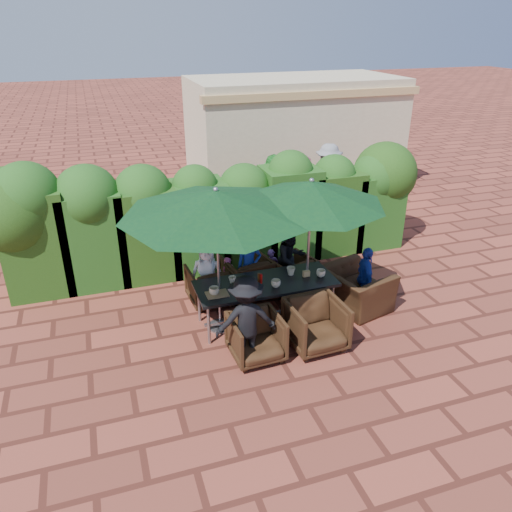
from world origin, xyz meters
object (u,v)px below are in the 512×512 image
object	(u,v)px
dining_table	(266,286)
chair_end_right	(356,283)
umbrella_right	(311,193)
chair_far_right	(291,272)
chair_near_left	(256,335)
chair_far_left	(209,283)
umbrella_left	(216,203)
chair_far_mid	(247,274)
chair_near_right	(316,323)

from	to	relation	value
dining_table	chair_end_right	xyz separation A→B (m)	(1.67, -0.08, -0.19)
dining_table	umbrella_right	xyz separation A→B (m)	(0.76, 0.03, 1.54)
chair_far_right	chair_near_left	distance (m)	2.18
dining_table	umbrella_right	size ratio (longest dim) A/B	0.95
chair_near_left	umbrella_right	bearing A→B (deg)	34.36
dining_table	chair_far_left	distance (m)	1.23
chair_end_right	umbrella_left	bearing A→B (deg)	72.18
chair_near_left	chair_far_left	bearing A→B (deg)	95.57
chair_far_mid	umbrella_left	bearing A→B (deg)	41.26
umbrella_right	chair_near_right	world-z (taller)	umbrella_right
umbrella_right	chair_end_right	world-z (taller)	umbrella_right
umbrella_left	dining_table	bearing A→B (deg)	-3.85
umbrella_right	chair_near_right	size ratio (longest dim) A/B	2.86
umbrella_right	chair_far_mid	size ratio (longest dim) A/B	3.01
chair_far_mid	chair_near_left	world-z (taller)	chair_far_mid
chair_far_mid	chair_near_right	xyz separation A→B (m)	(0.53, -1.94, 0.02)
chair_near_right	chair_end_right	distance (m)	1.44
umbrella_right	chair_near_right	bearing A→B (deg)	-104.53
umbrella_right	chair_near_right	distance (m)	2.04
umbrella_right	chair_far_right	size ratio (longest dim) A/B	3.21
dining_table	umbrella_right	bearing A→B (deg)	2.05
chair_far_left	chair_near_right	size ratio (longest dim) A/B	0.90
dining_table	chair_far_mid	size ratio (longest dim) A/B	2.87
dining_table	chair_near_right	distance (m)	1.09
umbrella_left	umbrella_right	xyz separation A→B (m)	(1.54, -0.03, -0.00)
umbrella_right	chair_end_right	xyz separation A→B (m)	(0.91, -0.11, -1.72)
chair_far_right	chair_far_mid	bearing A→B (deg)	-26.79
chair_far_left	chair_near_left	bearing A→B (deg)	94.68
umbrella_left	chair_far_left	distance (m)	2.03
chair_far_right	chair_near_right	xyz separation A→B (m)	(-0.31, -1.78, 0.05)
umbrella_left	chair_far_mid	xyz separation A→B (m)	(0.77, 0.96, -1.81)
chair_far_mid	chair_near_left	bearing A→B (deg)	66.63
umbrella_left	chair_end_right	bearing A→B (deg)	-3.08
chair_far_mid	chair_near_right	world-z (taller)	chair_near_right
dining_table	chair_far_left	world-z (taller)	chair_far_left
umbrella_right	chair_end_right	distance (m)	1.95
chair_far_mid	chair_near_right	distance (m)	2.01
chair_far_left	chair_near_left	size ratio (longest dim) A/B	0.99
chair_far_left	chair_near_right	distance (m)	2.25
chair_end_right	chair_far_mid	bearing A→B (deg)	42.37
umbrella_left	chair_far_right	bearing A→B (deg)	26.31
umbrella_left	chair_near_left	world-z (taller)	umbrella_left
umbrella_left	chair_near_left	size ratio (longest dim) A/B	3.82
umbrella_left	chair_far_left	xyz separation A→B (m)	(0.03, 0.88, -1.83)
chair_far_left	chair_far_mid	size ratio (longest dim) A/B	0.94
chair_far_right	chair_end_right	size ratio (longest dim) A/B	0.69
umbrella_left	chair_near_right	world-z (taller)	umbrella_left
chair_near_right	dining_table	bearing A→B (deg)	115.73
umbrella_left	chair_far_mid	bearing A→B (deg)	51.31
umbrella_right	chair_far_mid	world-z (taller)	umbrella_right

